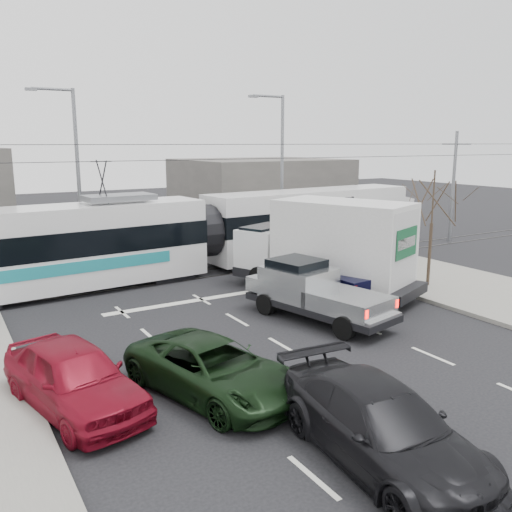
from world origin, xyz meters
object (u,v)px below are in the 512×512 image
bare_tree (433,202)px  red_car (74,377)px  street_lamp_far (74,166)px  tram (202,233)px  green_car (213,369)px  silver_pickup (311,291)px  navy_pickup (324,272)px  street_lamp_near (279,163)px  box_truck (328,248)px  traffic_signal (350,218)px  dark_car (381,426)px

bare_tree → red_car: size_ratio=1.03×
street_lamp_far → tram: street_lamp_far is taller
tram → green_car: tram is taller
silver_pickup → navy_pickup: bearing=30.8°
green_car → navy_pickup: bearing=20.9°
bare_tree → green_car: bare_tree is taller
street_lamp_far → tram: bearing=-49.7°
street_lamp_near → silver_pickup: size_ratio=1.50×
box_truck → green_car: size_ratio=1.65×
silver_pickup → navy_pickup: (2.10, 1.99, 0.01)m
traffic_signal → navy_pickup: traffic_signal is taller
bare_tree → traffic_signal: 4.28m
silver_pickup → red_car: size_ratio=1.24×
box_truck → street_lamp_far: bearing=100.6°
navy_pickup → dark_car: size_ratio=0.95×
green_car → tram: bearing=51.0°
street_lamp_near → silver_pickup: 14.45m
tram → box_truck: 6.95m
navy_pickup → red_car: (-11.08, -4.66, -0.22)m
silver_pickup → dark_car: bearing=-130.5°
street_lamp_far → red_car: street_lamp_far is taller
traffic_signal → red_car: traffic_signal is taller
street_lamp_near → box_truck: size_ratio=1.07×
traffic_signal → red_car: (-14.73, -7.38, -1.92)m
bare_tree → dark_car: (-11.14, -8.77, -3.01)m
street_lamp_near → dark_car: bearing=-118.2°
navy_pickup → box_truck: bearing=33.1°
street_lamp_far → silver_pickup: 15.57m
bare_tree → street_lamp_far: size_ratio=0.56×
street_lamp_near → tram: 8.30m
box_truck → red_car: bearing=-178.2°
tram → green_car: bearing=-118.5°
navy_pickup → silver_pickup: bearing=-140.6°
traffic_signal → green_car: traffic_signal is taller
bare_tree → traffic_signal: (-1.13, 4.00, -1.05)m
street_lamp_far → dark_car: (0.64, -22.27, -4.33)m
traffic_signal → navy_pickup: 4.85m
street_lamp_near → dark_car: 23.40m
bare_tree → green_car: size_ratio=0.98×
bare_tree → red_car: bare_tree is taller
silver_pickup → street_lamp_far: bearing=96.5°
bare_tree → navy_pickup: bearing=165.0°
traffic_signal → dark_car: size_ratio=0.67×
silver_pickup → green_car: (-5.82, -3.70, -0.33)m
street_lamp_far → navy_pickup: bearing=-60.1°
box_truck → silver_pickup: bearing=-159.2°
green_car → silver_pickup: bearing=17.7°
street_lamp_far → green_car: 18.46m
traffic_signal → navy_pickup: (-3.65, -2.71, -1.70)m
dark_car → red_car: bearing=136.1°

